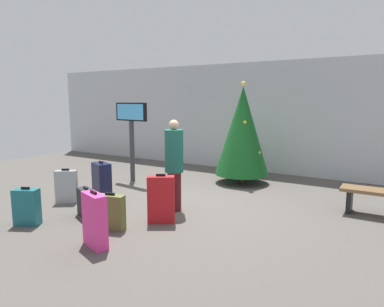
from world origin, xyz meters
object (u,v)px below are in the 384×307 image
at_px(holiday_tree, 242,131).
at_px(flight_info_kiosk, 131,125).
at_px(suitcase_0, 66,187).
at_px(suitcase_4, 161,199).
at_px(suitcase_5, 95,220).
at_px(suitcase_6, 111,212).
at_px(suitcase_3, 27,207).
at_px(suitcase_1, 86,203).
at_px(waiting_bench, 380,197).
at_px(suitcase_2, 102,182).
at_px(traveller_0, 174,163).

xyz_separation_m(holiday_tree, flight_info_kiosk, (-2.48, -1.25, 0.12)).
height_order(holiday_tree, suitcase_0, holiday_tree).
bearing_deg(suitcase_4, suitcase_5, -99.03).
bearing_deg(suitcase_6, suitcase_5, -63.90).
height_order(suitcase_3, suitcase_6, suitcase_3).
bearing_deg(holiday_tree, suitcase_5, -92.75).
xyz_separation_m(suitcase_0, suitcase_1, (1.02, -0.40, -0.08)).
bearing_deg(suitcase_4, suitcase_0, -178.53).
relative_size(suitcase_0, suitcase_4, 0.83).
xyz_separation_m(suitcase_0, suitcase_4, (2.32, 0.06, 0.07)).
xyz_separation_m(suitcase_1, suitcase_4, (1.30, 0.46, 0.15)).
xyz_separation_m(waiting_bench, suitcase_1, (-4.42, -2.72, -0.10)).
bearing_deg(suitcase_2, suitcase_4, -13.48).
bearing_deg(suitcase_6, suitcase_0, 161.30).
height_order(traveller_0, suitcase_6, traveller_0).
distance_m(flight_info_kiosk, suitcase_4, 3.39).
bearing_deg(suitcase_3, traveller_0, 49.08).
bearing_deg(suitcase_5, flight_info_kiosk, 123.69).
relative_size(holiday_tree, suitcase_6, 4.16).
distance_m(traveller_0, suitcase_4, 0.85).
bearing_deg(holiday_tree, suitcase_3, -111.98).
bearing_deg(flight_info_kiosk, suitcase_6, -54.81).
xyz_separation_m(suitcase_1, suitcase_6, (0.80, -0.22, 0.03)).
xyz_separation_m(flight_info_kiosk, waiting_bench, (5.58, 0.16, -1.07)).
bearing_deg(holiday_tree, suitcase_0, -124.47).
height_order(holiday_tree, suitcase_1, holiday_tree).
xyz_separation_m(holiday_tree, suitcase_0, (-2.34, -3.41, -0.97)).
xyz_separation_m(holiday_tree, suitcase_5, (-0.22, -4.63, -0.92)).
bearing_deg(suitcase_0, suitcase_2, 46.22).
bearing_deg(traveller_0, suitcase_6, -103.38).
xyz_separation_m(traveller_0, suitcase_5, (-0.02, -1.94, -0.51)).
bearing_deg(waiting_bench, suitcase_2, -159.85).
relative_size(traveller_0, suitcase_4, 2.02).
xyz_separation_m(flight_info_kiosk, suitcase_1, (1.16, -2.56, -1.17)).
bearing_deg(suitcase_5, suitcase_2, 133.53).
xyz_separation_m(holiday_tree, suitcase_4, (-0.02, -3.35, -0.90)).
relative_size(waiting_bench, suitcase_1, 2.38).
height_order(flight_info_kiosk, suitcase_2, flight_info_kiosk).
distance_m(suitcase_1, suitcase_6, 0.83).
bearing_deg(traveller_0, suitcase_5, -90.63).
xyz_separation_m(flight_info_kiosk, suitcase_6, (1.96, -2.77, -1.14)).
relative_size(suitcase_2, suitcase_4, 0.98).
bearing_deg(suitcase_5, suitcase_0, 150.00).
xyz_separation_m(suitcase_3, suitcase_6, (1.33, 0.57, -0.02)).
height_order(holiday_tree, suitcase_3, holiday_tree).
bearing_deg(traveller_0, suitcase_3, -130.92).
xyz_separation_m(traveller_0, suitcase_3, (-1.65, -1.91, -0.59)).
bearing_deg(traveller_0, suitcase_2, -172.40).
distance_m(holiday_tree, flight_info_kiosk, 2.77).
bearing_deg(suitcase_0, traveller_0, 18.66).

